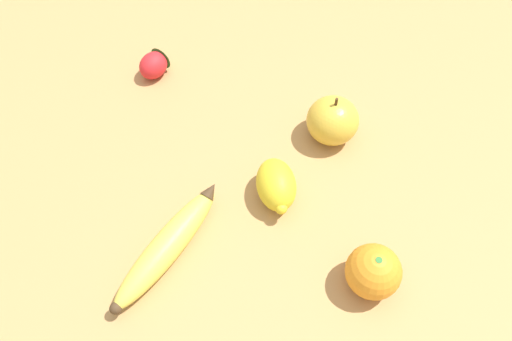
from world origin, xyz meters
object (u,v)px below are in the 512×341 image
Objects in this scene: orange at (373,272)px; apple at (333,120)px; banana at (168,245)px; strawberry at (155,64)px; lemon at (276,185)px.

apple is at bearing 41.35° from orange.
orange is at bearing -138.65° from apple.
banana is at bearing 114.88° from orange.
strawberry is at bearing 99.00° from apple.
orange is 0.50m from strawberry.
apple is at bearing -83.30° from strawberry.
lemon is (-0.14, 0.01, -0.01)m from apple.
apple is (0.05, -0.32, 0.01)m from strawberry.
apple reaches higher than banana.
banana is 0.34m from strawberry.
lemon is (-0.09, -0.31, 0.01)m from strawberry.
apple is 0.86× the size of lemon.
lemon reaches higher than banana.
orange reaches higher than banana.
apple is 0.14m from lemon.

